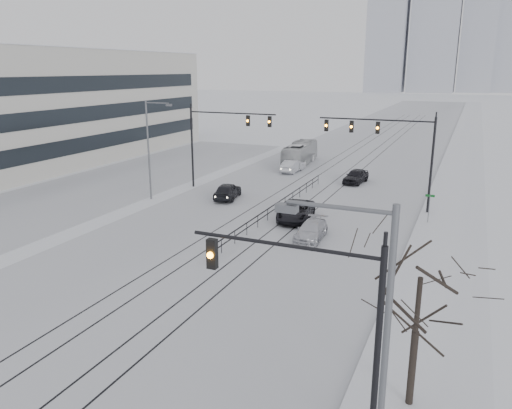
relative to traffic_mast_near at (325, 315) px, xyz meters
name	(u,v)px	position (x,y,z in m)	size (l,w,h in m)	color
road	(356,157)	(-10.79, 54.00, -4.55)	(22.00, 260.00, 0.02)	silver
sidewalk_east	(462,164)	(2.71, 54.00, -4.48)	(5.00, 260.00, 0.16)	silver
curb	(442,163)	(0.26, 54.00, -4.50)	(0.10, 260.00, 0.12)	gray
parking_strip	(120,181)	(-30.79, 29.00, -4.55)	(14.00, 60.00, 0.03)	silver
tram_rails	(312,188)	(-10.79, 34.00, -4.54)	(5.30, 180.00, 0.01)	black
skyline	(464,29)	(-5.77, 267.63, 26.08)	(96.00, 48.00, 72.00)	#A2A5B1
traffic_mast_near	(325,315)	(0.00, 0.00, 0.00)	(6.10, 0.37, 7.00)	black
traffic_mast_ne	(391,143)	(-2.64, 29.00, 1.20)	(9.60, 0.37, 8.00)	black
traffic_mast_nw	(218,134)	(-19.31, 30.00, 1.01)	(9.10, 0.37, 8.00)	black
street_light_east	(371,363)	(1.91, -3.00, 0.65)	(2.73, 0.25, 9.00)	#595B60
street_light_west	(151,143)	(-22.99, 24.00, 0.65)	(2.73, 0.25, 9.00)	#595B60
bare_tree	(419,292)	(2.41, 3.00, -0.07)	(4.40, 4.40, 6.10)	black
median_fence	(277,208)	(-10.79, 24.00, -4.04)	(0.06, 24.00, 1.00)	black
street_sign	(429,204)	(1.01, 26.00, -2.96)	(0.70, 0.06, 2.40)	#595B60
sedan_sb_inner	(228,191)	(-16.77, 26.85, -3.80)	(1.80, 4.46, 1.52)	black
sedan_sb_outer	(292,166)	(-15.41, 41.02, -3.84)	(1.53, 4.39, 1.45)	silver
sedan_nb_front	(296,211)	(-8.79, 23.10, -3.83)	(2.43, 5.28, 1.47)	black
sedan_nb_right	(311,231)	(-6.28, 19.08, -3.94)	(1.74, 4.29, 1.24)	silver
sedan_nb_far	(356,176)	(-7.33, 38.18, -3.83)	(1.74, 4.32, 1.47)	black
box_truck	(300,154)	(-16.17, 46.00, -3.18)	(2.32, 9.92, 2.76)	#B8BABC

